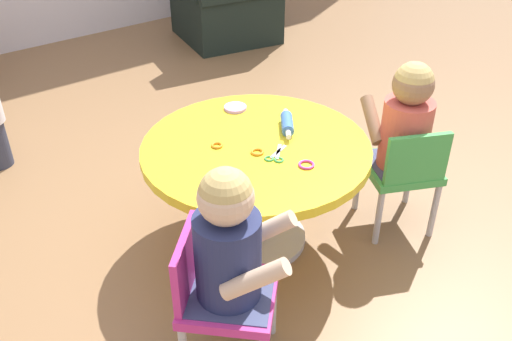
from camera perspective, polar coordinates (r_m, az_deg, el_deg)
The scene contains 13 objects.
ground_plane at distance 2.55m, azimuth -0.00°, elevation -6.92°, with size 10.00×10.00×0.00m, color olive.
craft_table at distance 2.33m, azimuth -0.00°, elevation 0.25°, with size 0.93×0.93×0.49m.
child_chair_left at distance 1.88m, azimuth -3.78°, elevation -12.30°, with size 0.42×0.42×0.54m.
seated_child_left at distance 1.72m, azimuth -2.74°, elevation -7.18°, with size 0.43×0.43×0.51m.
child_chair_right at distance 2.53m, azimuth 14.61°, elevation 0.01°, with size 0.40×0.40×0.54m.
seated_child_right at distance 2.45m, azimuth 14.98°, elevation 4.95°, with size 0.39×0.43×0.51m.
armchair_dark at distance 4.67m, azimuth -2.82°, elevation 16.66°, with size 0.82×0.83×0.85m.
rolling_pin at distance 2.37m, azimuth 3.16°, elevation 4.77°, with size 0.15×0.20×0.05m.
craft_scissors at distance 2.19m, azimuth 2.00°, elevation 1.47°, with size 0.14×0.12×0.01m.
playdough_blob_0 at distance 2.54m, azimuth -2.10°, elevation 6.36°, with size 0.10×0.10×0.01m, color #CC99E5.
cookie_cutter_0 at distance 2.21m, azimuth 0.13°, elevation 1.89°, with size 0.05×0.05×0.01m, color orange.
cookie_cutter_1 at distance 2.26m, azimuth -3.96°, elevation 2.55°, with size 0.05×0.05×0.01m, color orange.
cookie_cutter_2 at distance 2.14m, azimuth 5.11°, elevation 0.60°, with size 0.06×0.06×0.01m, color #D83FA5.
Camera 1 is at (-1.17, -1.56, 1.65)m, focal length 39.62 mm.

